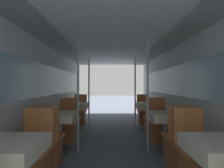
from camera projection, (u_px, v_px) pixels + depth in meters
wall_left at (43, 93)px, 3.52m from camera, size 0.05×8.08×2.13m
wall_right at (182, 93)px, 3.55m from camera, size 0.05×8.08×2.13m
ceiling_panel at (113, 41)px, 3.54m from camera, size 2.84×8.08×0.07m
dining_table_left_0 at (7, 155)px, 1.65m from camera, size 0.63×0.63×0.75m
chair_left_far_0 at (34, 162)px, 2.22m from camera, size 0.40×0.40×0.97m
dining_table_left_1 at (59, 119)px, 3.33m from camera, size 0.63×0.63×0.75m
chair_left_near_1 at (49, 146)px, 2.76m from camera, size 0.40×0.40×0.97m
chair_left_far_1 at (67, 129)px, 3.90m from camera, size 0.40×0.40×0.97m
support_pole_left_1 at (78, 96)px, 3.34m from camera, size 0.04×0.04×2.13m
dining_table_left_2 at (76, 108)px, 5.02m from camera, size 0.63×0.63×0.75m
chair_left_near_2 at (72, 123)px, 4.45m from camera, size 0.40×0.40×0.97m
chair_left_far_2 at (80, 115)px, 5.58m from camera, size 0.40×0.40×0.97m
support_pole_left_2 at (89, 92)px, 5.02m from camera, size 0.04×0.04×2.13m
dining_table_right_0 at (222, 154)px, 1.67m from camera, size 0.63×0.63×0.75m
chair_right_far_0 at (194, 161)px, 2.23m from camera, size 0.40×0.40×0.97m
dining_table_right_1 at (166, 119)px, 3.35m from camera, size 0.63×0.63×0.75m
chair_right_near_1 at (178, 146)px, 2.78m from camera, size 0.40×0.40×0.97m
chair_right_far_1 at (158, 128)px, 3.92m from camera, size 0.40×0.40×0.97m
support_pole_right_1 at (148, 96)px, 3.35m from camera, size 0.04×0.04×2.13m
dining_table_right_2 at (148, 108)px, 5.03m from camera, size 0.63×0.63×0.75m
chair_right_near_2 at (152, 123)px, 4.47m from camera, size 0.40×0.40×0.97m
chair_right_far_2 at (144, 115)px, 5.60m from camera, size 0.40×0.40×0.97m
support_pole_right_2 at (135, 92)px, 5.03m from camera, size 0.04×0.04×2.13m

